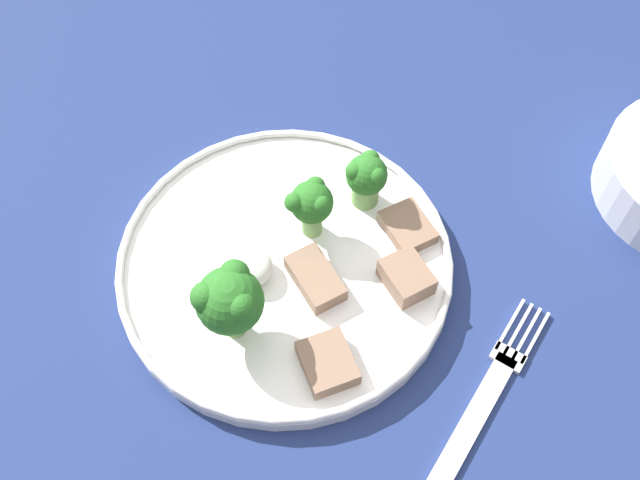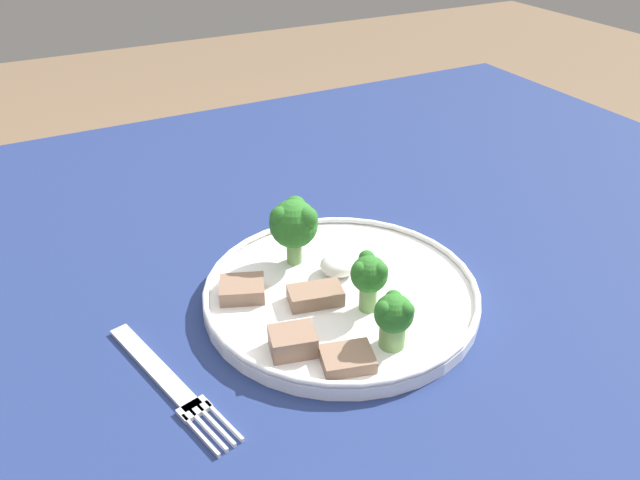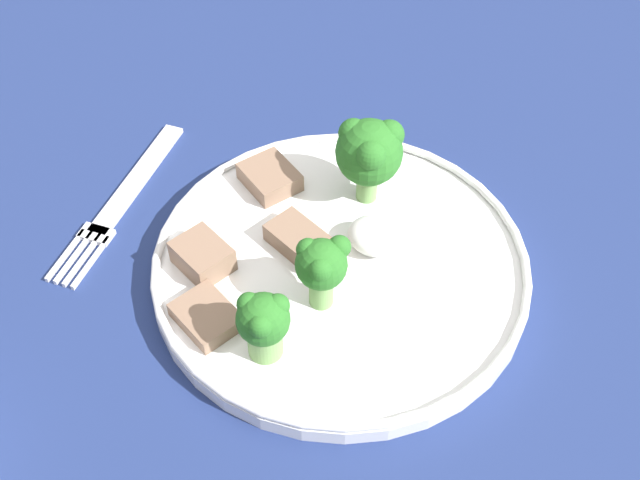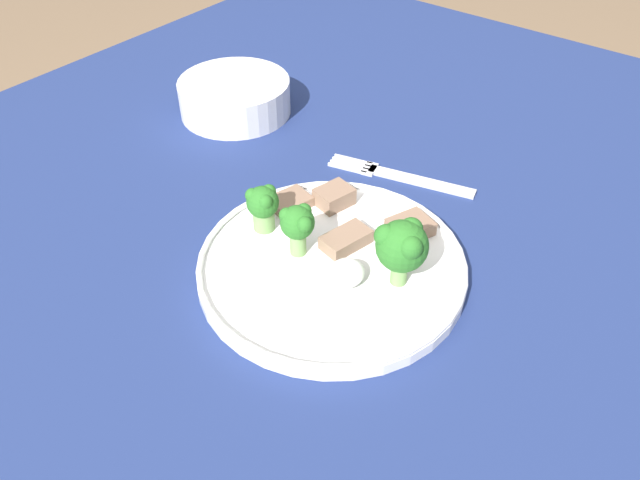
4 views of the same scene
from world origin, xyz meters
name	(u,v)px [view 4 (image 4 of 4)]	position (x,y,z in m)	size (l,w,h in m)	color
table	(324,313)	(0.00, 0.00, 0.68)	(1.30, 1.13, 0.77)	navy
dinner_plate	(332,265)	(-0.02, -0.02, 0.78)	(0.26, 0.26, 0.02)	white
fork	(402,177)	(0.16, 0.01, 0.77)	(0.06, 0.17, 0.00)	silver
cream_bowl	(235,97)	(0.15, 0.26, 0.79)	(0.15, 0.15, 0.05)	silver
broccoli_floret_near_rim_left	(401,246)	(0.00, -0.09, 0.82)	(0.05, 0.05, 0.07)	#709E56
broccoli_floret_center_left	(263,204)	(-0.02, 0.06, 0.81)	(0.03, 0.03, 0.05)	#709E56
broccoli_floret_back_left	(297,224)	(-0.03, 0.01, 0.81)	(0.03, 0.03, 0.05)	#709E56
meat_slice_front_slice	(346,240)	(0.01, -0.02, 0.79)	(0.05, 0.04, 0.01)	#846651
meat_slice_middle_slice	(410,227)	(0.07, -0.06, 0.79)	(0.05, 0.05, 0.01)	#846651
meat_slice_rear_slice	(334,197)	(0.06, 0.03, 0.79)	(0.04, 0.04, 0.02)	#846651
meat_slice_edge_slice	(290,202)	(0.03, 0.07, 0.78)	(0.05, 0.04, 0.01)	#846651
sauce_dollop	(346,273)	(-0.03, -0.05, 0.79)	(0.04, 0.03, 0.02)	white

